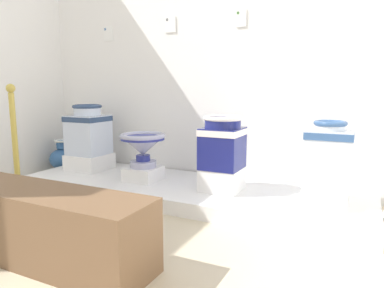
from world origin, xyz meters
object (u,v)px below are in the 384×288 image
(plinth_block_slender_white, at_px, (143,174))
(plinth_block_rightmost, at_px, (90,162))
(plinth_block_broad_patterned, at_px, (326,193))
(info_placard_third, at_px, (241,18))
(antique_toilet_slender_white, at_px, (143,145))
(decorative_vase_companion, at_px, (63,158))
(info_placard_first, at_px, (108,33))
(antique_toilet_pale_glazed, at_px, (223,141))
(antique_toilet_rightmost, at_px, (88,129))
(antique_toilet_broad_patterned, at_px, (329,152))
(museum_bench, at_px, (47,226))
(stanchion_post_near_left, at_px, (18,178))
(info_placard_second, at_px, (170,24))
(plinth_block_pale_glazed, at_px, (222,179))

(plinth_block_slender_white, bearing_deg, plinth_block_rightmost, 170.31)
(plinth_block_broad_patterned, height_order, info_placard_third, info_placard_third)
(antique_toilet_slender_white, distance_m, decorative_vase_companion, 1.33)
(plinth_block_slender_white, height_order, info_placard_first, info_placard_first)
(antique_toilet_pale_glazed, bearing_deg, antique_toilet_rightmost, 176.09)
(antique_toilet_broad_patterned, distance_m, info_placard_first, 2.58)
(plinth_block_broad_patterned, bearing_deg, info_placard_third, 150.71)
(antique_toilet_rightmost, distance_m, antique_toilet_broad_patterned, 2.31)
(info_placard_first, relative_size, museum_bench, 0.12)
(plinth_block_rightmost, distance_m, antique_toilet_pale_glazed, 1.54)
(info_placard_third, bearing_deg, plinth_block_slender_white, -144.79)
(plinth_block_rightmost, distance_m, stanchion_post_near_left, 1.06)
(plinth_block_broad_patterned, bearing_deg, info_placard_second, 163.28)
(plinth_block_rightmost, distance_m, info_placard_second, 1.61)
(plinth_block_slender_white, distance_m, stanchion_post_near_left, 1.04)
(antique_toilet_rightmost, relative_size, antique_toilet_slender_white, 1.24)
(plinth_block_pale_glazed, xyz_separation_m, decorative_vase_companion, (-2.02, 0.24, -0.04))
(antique_toilet_slender_white, relative_size, decorative_vase_companion, 1.10)
(plinth_block_rightmost, bearing_deg, stanchion_post_near_left, -76.66)
(info_placard_second, relative_size, museum_bench, 0.12)
(antique_toilet_pale_glazed, relative_size, museum_bench, 0.34)
(plinth_block_pale_glazed, bearing_deg, stanchion_post_near_left, -143.85)
(decorative_vase_companion, relative_size, stanchion_post_near_left, 0.38)
(info_placard_second, bearing_deg, plinth_block_pale_glazed, -33.05)
(antique_toilet_rightmost, bearing_deg, plinth_block_rightmost, 90.00)
(antique_toilet_rightmost, relative_size, plinth_block_slender_white, 1.75)
(info_placard_first, distance_m, info_placard_third, 1.49)
(antique_toilet_pale_glazed, bearing_deg, museum_bench, -110.50)
(plinth_block_pale_glazed, relative_size, info_placard_second, 2.04)
(plinth_block_slender_white, height_order, decorative_vase_companion, decorative_vase_companion)
(plinth_block_rightmost, xyz_separation_m, antique_toilet_pale_glazed, (1.50, -0.10, 0.33))
(antique_toilet_rightmost, xyz_separation_m, plinth_block_slender_white, (0.75, -0.13, -0.35))
(info_placard_second, bearing_deg, stanchion_post_near_left, -109.99)
(antique_toilet_pale_glazed, xyz_separation_m, stanchion_post_near_left, (-1.26, -0.92, -0.24))
(decorative_vase_companion, bearing_deg, plinth_block_broad_patterned, -4.39)
(antique_toilet_pale_glazed, relative_size, decorative_vase_companion, 1.15)
(plinth_block_pale_glazed, relative_size, museum_bench, 0.25)
(antique_toilet_rightmost, bearing_deg, info_placard_second, 26.97)
(plinth_block_broad_patterned, bearing_deg, decorative_vase_companion, 175.61)
(plinth_block_broad_patterned, xyz_separation_m, antique_toilet_broad_patterned, (0.00, 0.00, 0.31))
(antique_toilet_pale_glazed, height_order, museum_bench, antique_toilet_pale_glazed)
(plinth_block_slender_white, bearing_deg, info_placard_second, 89.41)
(antique_toilet_pale_glazed, bearing_deg, antique_toilet_slender_white, -178.08)
(antique_toilet_rightmost, distance_m, info_placard_second, 1.34)
(antique_toilet_rightmost, relative_size, antique_toilet_pale_glazed, 1.19)
(plinth_block_rightmost, height_order, museum_bench, museum_bench)
(antique_toilet_rightmost, distance_m, stanchion_post_near_left, 1.08)
(antique_toilet_slender_white, relative_size, info_placard_third, 2.69)
(museum_bench, bearing_deg, info_placard_third, 75.50)
(info_placard_second, height_order, info_placard_third, info_placard_second)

